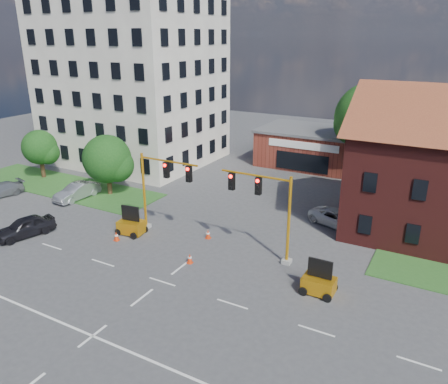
% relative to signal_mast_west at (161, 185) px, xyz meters
% --- Properties ---
extents(ground, '(120.00, 120.00, 0.00)m').
position_rel_signal_mast_west_xyz_m(ground, '(4.36, -6.00, -3.92)').
color(ground, '#444446').
rests_on(ground, ground).
extents(grass_verge_nw, '(22.00, 6.00, 0.08)m').
position_rel_signal_mast_west_xyz_m(grass_verge_nw, '(-15.64, 4.00, -3.88)').
color(grass_verge_nw, '#285B22').
rests_on(grass_verge_nw, ground).
extents(lane_markings, '(60.00, 36.00, 0.01)m').
position_rel_signal_mast_west_xyz_m(lane_markings, '(4.36, -9.00, -3.91)').
color(lane_markings, white).
rests_on(lane_markings, ground).
extents(office_block, '(18.40, 15.40, 20.60)m').
position_rel_signal_mast_west_xyz_m(office_block, '(-15.64, 15.91, 6.39)').
color(office_block, beige).
rests_on(office_block, ground).
extents(brick_shop, '(12.40, 8.40, 4.30)m').
position_rel_signal_mast_west_xyz_m(brick_shop, '(4.36, 23.99, -1.76)').
color(brick_shop, maroon).
rests_on(brick_shop, ground).
extents(tree_large, '(7.37, 7.02, 10.20)m').
position_rel_signal_mast_west_xyz_m(tree_large, '(11.21, 21.08, 2.49)').
color(tree_large, '#3B2915').
rests_on(tree_large, ground).
extents(tree_nw_front, '(4.81, 4.59, 5.86)m').
position_rel_signal_mast_west_xyz_m(tree_nw_front, '(-9.41, 4.58, -0.51)').
color(tree_nw_front, '#3B2915').
rests_on(tree_nw_front, ground).
extents(tree_nw_rear, '(3.85, 3.67, 5.22)m').
position_rel_signal_mast_west_xyz_m(tree_nw_rear, '(-19.46, 5.08, -0.69)').
color(tree_nw_rear, '#3B2915').
rests_on(tree_nw_rear, ground).
extents(signal_mast_west, '(5.30, 0.60, 6.20)m').
position_rel_signal_mast_west_xyz_m(signal_mast_west, '(0.00, 0.00, 0.00)').
color(signal_mast_west, '#9B9A95').
rests_on(signal_mast_west, ground).
extents(signal_mast_east, '(5.30, 0.60, 6.20)m').
position_rel_signal_mast_west_xyz_m(signal_mast_east, '(8.71, 0.00, 0.00)').
color(signal_mast_east, '#9B9A95').
rests_on(signal_mast_east, ground).
extents(trailer_west, '(2.10, 1.54, 2.21)m').
position_rel_signal_mast_west_xyz_m(trailer_west, '(-1.94, -1.43, -3.23)').
color(trailer_west, orange).
rests_on(trailer_west, ground).
extents(trailer_east, '(1.90, 1.27, 2.16)m').
position_rel_signal_mast_west_xyz_m(trailer_east, '(13.35, -2.49, -3.24)').
color(trailer_east, orange).
rests_on(trailer_east, ground).
extents(cone_a, '(0.40, 0.40, 0.70)m').
position_rel_signal_mast_west_xyz_m(cone_a, '(-2.17, -2.91, -3.58)').
color(cone_a, red).
rests_on(cone_a, ground).
extents(cone_b, '(0.40, 0.40, 0.70)m').
position_rel_signal_mast_west_xyz_m(cone_b, '(3.69, 0.75, -3.58)').
color(cone_b, red).
rests_on(cone_b, ground).
extents(cone_c, '(0.40, 0.40, 0.70)m').
position_rel_signal_mast_west_xyz_m(cone_c, '(4.57, -3.14, -3.58)').
color(cone_c, red).
rests_on(cone_c, ground).
extents(cone_d, '(0.40, 0.40, 0.70)m').
position_rel_signal_mast_west_xyz_m(cone_d, '(12.36, -0.86, -3.58)').
color(cone_d, red).
rests_on(cone_d, ground).
extents(pickup_white, '(5.21, 3.67, 1.32)m').
position_rel_signal_mast_west_xyz_m(pickup_white, '(11.69, 7.83, -3.26)').
color(pickup_white, silver).
rests_on(pickup_white, ground).
extents(sedan_dark, '(2.98, 4.77, 1.52)m').
position_rel_signal_mast_west_xyz_m(sedan_dark, '(-8.84, -5.68, -3.16)').
color(sedan_dark, black).
rests_on(sedan_dark, ground).
extents(sedan_silver_front, '(1.86, 4.65, 1.50)m').
position_rel_signal_mast_west_xyz_m(sedan_silver_front, '(-11.43, 2.05, -3.17)').
color(sedan_silver_front, '#94989B').
rests_on(sedan_silver_front, ground).
extents(sedan_silver_rear, '(2.76, 4.71, 1.28)m').
position_rel_signal_mast_west_xyz_m(sedan_silver_rear, '(-18.47, -1.05, -3.28)').
color(sedan_silver_rear, '#94989B').
rests_on(sedan_silver_rear, ground).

